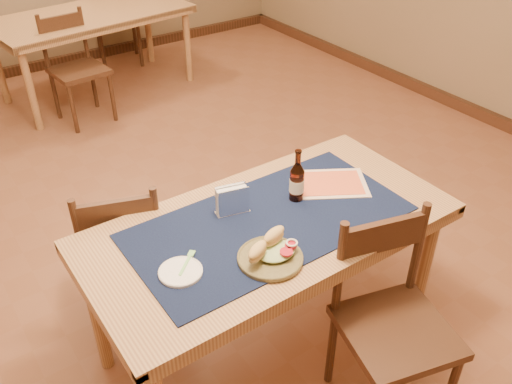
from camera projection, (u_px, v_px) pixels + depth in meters
room at (169, 23)px, 2.49m from camera, size 6.04×7.04×2.84m
main_table at (269, 237)px, 2.36m from camera, size 1.60×0.80×0.75m
placemat at (269, 222)px, 2.32m from camera, size 1.20×0.60×0.01m
baseboard at (190, 247)px, 3.26m from camera, size 6.00×7.00×0.10m
back_table at (91, 22)px, 4.88m from camera, size 1.82×1.07×0.75m
chair_main_far at (123, 248)px, 2.64m from camera, size 0.51×0.51×0.86m
chair_main_near at (392, 320)px, 2.22m from camera, size 0.52×0.52×0.92m
chair_back_near at (76, 67)px, 4.52m from camera, size 0.45×0.45×0.90m
chair_back_far at (116, 16)px, 5.56m from camera, size 0.56×0.56×0.98m
sandwich_plate at (271, 253)px, 2.10m from camera, size 0.26×0.26×0.10m
side_plate at (181, 271)px, 2.04m from camera, size 0.17×0.17×0.01m
fork at (188, 261)px, 2.09m from camera, size 0.12×0.11×0.00m
beer_bottle at (297, 181)px, 2.40m from camera, size 0.07×0.07×0.25m
napkin_holder at (232, 201)px, 2.33m from camera, size 0.16×0.09×0.13m
menu_card at (330, 183)px, 2.55m from camera, size 0.42×0.39×0.01m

